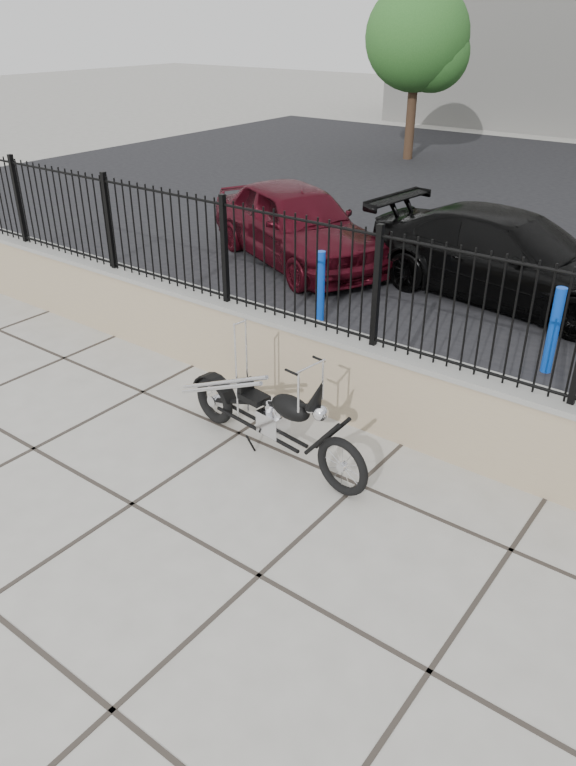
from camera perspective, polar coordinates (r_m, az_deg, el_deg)
The scene contains 10 objects.
ground_plane at distance 6.50m, azimuth -12.90°, elevation -9.84°, with size 90.00×90.00×0.00m, color #99968E.
parking_lot at distance 16.61m, azimuth 22.09°, elevation 12.71°, with size 30.00×30.00×0.00m, color black.
retaining_wall at distance 7.77m, azimuth 0.55°, elevation 1.94°, with size 14.00×0.36×0.96m, color gray.
iron_fence at distance 7.35m, azimuth 0.59°, elevation 9.49°, with size 14.00×0.08×1.20m, color black.
chopper_motorcycle at distance 6.66m, azimuth -1.55°, elevation -0.98°, with size 2.26×0.40×1.36m, color black, non-canonical shape.
car_red at distance 12.32m, azimuth 0.69°, elevation 13.19°, with size 1.66×4.12×1.40m, color #420913.
car_black at distance 11.15m, azimuth 18.00°, elevation 9.95°, with size 1.86×4.56×1.32m, color black.
bollard_a at distance 9.85m, azimuth 2.73°, elevation 8.06°, with size 0.12×0.12×1.04m, color #0B3AAF.
bollard_b at distance 8.93m, azimuth 21.30°, elevation 4.09°, with size 0.13×0.13×1.11m, color blue.
tree_left at distance 22.12m, azimuth 10.78°, elevation 26.90°, with size 2.96×2.96×5.00m.
Camera 1 is at (4.12, -3.10, 3.96)m, focal length 32.00 mm.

